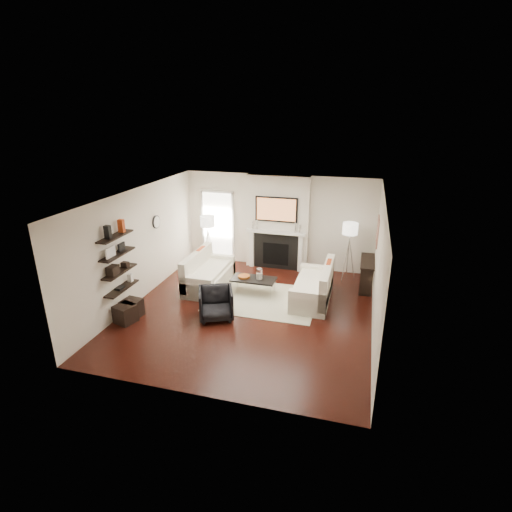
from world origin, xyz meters
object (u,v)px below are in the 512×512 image
(armchair, at_px, (216,302))
(loveseat_left_base, at_px, (209,279))
(loveseat_right_base, at_px, (312,292))
(coffee_table, at_px, (254,279))
(lamp_left_shade, at_px, (207,221))
(ottoman_near, at_px, (132,308))
(lamp_right_shade, at_px, (350,229))

(armchair, bearing_deg, loveseat_left_base, 93.84)
(loveseat_right_base, relative_size, coffee_table, 1.64)
(loveseat_right_base, xyz_separation_m, lamp_left_shade, (-3.17, 1.20, 1.24))
(loveseat_left_base, distance_m, lamp_left_shade, 1.74)
(armchair, bearing_deg, lamp_left_shade, 91.76)
(armchair, bearing_deg, ottoman_near, 170.80)
(lamp_left_shade, bearing_deg, ottoman_near, -101.31)
(loveseat_left_base, relative_size, ottoman_near, 4.50)
(loveseat_right_base, height_order, armchair, armchair)
(loveseat_left_base, distance_m, armchair, 1.70)
(loveseat_left_base, xyz_separation_m, loveseat_right_base, (2.71, -0.07, 0.00))
(loveseat_left_base, relative_size, loveseat_right_base, 1.00)
(loveseat_left_base, xyz_separation_m, coffee_table, (1.24, -0.11, 0.19))
(loveseat_left_base, distance_m, ottoman_near, 2.24)
(loveseat_right_base, height_order, ottoman_near, loveseat_right_base)
(lamp_left_shade, relative_size, ottoman_near, 1.00)
(coffee_table, bearing_deg, ottoman_near, -141.22)
(lamp_left_shade, bearing_deg, lamp_right_shade, 4.68)
(loveseat_left_base, xyz_separation_m, armchair, (0.77, -1.51, 0.17))
(loveseat_left_base, relative_size, armchair, 2.37)
(lamp_left_shade, xyz_separation_m, lamp_right_shade, (3.90, 0.32, 0.00))
(lamp_left_shade, height_order, ottoman_near, lamp_left_shade)
(loveseat_left_base, bearing_deg, armchair, -63.01)
(lamp_right_shade, bearing_deg, loveseat_right_base, -115.63)
(loveseat_left_base, xyz_separation_m, lamp_left_shade, (-0.46, 1.13, 1.24))
(coffee_table, xyz_separation_m, ottoman_near, (-2.32, -1.86, -0.20))
(coffee_table, distance_m, lamp_left_shade, 2.35)
(loveseat_left_base, height_order, ottoman_near, loveseat_left_base)
(loveseat_right_base, distance_m, lamp_left_shade, 3.61)
(loveseat_right_base, height_order, lamp_right_shade, lamp_right_shade)
(loveseat_left_base, bearing_deg, lamp_left_shade, 112.01)
(loveseat_right_base, height_order, coffee_table, same)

